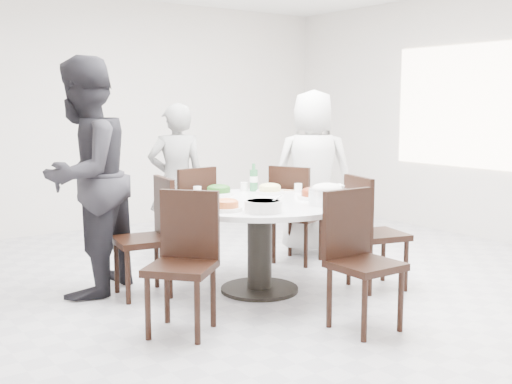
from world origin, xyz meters
TOP-DOWN VIEW (x-y plane):
  - floor at (0.00, 0.00)m, footprint 6.00×6.00m
  - wall_back at (0.00, 3.00)m, footprint 6.00×0.01m
  - wall_right at (3.00, 0.00)m, footprint 0.01×6.00m
  - window at (2.98, 0.00)m, footprint 0.04×2.20m
  - dining_table at (-0.29, -0.33)m, footprint 1.50×1.50m
  - chair_ne at (0.59, 0.24)m, footprint 0.55×0.55m
  - chair_n at (-0.36, 0.76)m, footprint 0.46×0.46m
  - chair_nw at (-1.13, 0.12)m, footprint 0.48×0.48m
  - chair_sw at (-1.30, -0.81)m, footprint 0.59×0.59m
  - chair_s at (-0.25, -1.48)m, footprint 0.43×0.43m
  - chair_se at (0.55, -0.83)m, footprint 0.51×0.51m
  - diner_right at (0.95, 0.45)m, footprint 0.97×0.92m
  - diner_middle at (-0.27, 1.08)m, footprint 0.65×0.54m
  - diner_left at (-1.46, 0.44)m, footprint 1.18×1.14m
  - dish_greens at (-0.38, 0.15)m, footprint 0.26×0.26m
  - dish_pale at (0.04, -0.03)m, footprint 0.25×0.25m
  - dish_orange at (-0.78, -0.15)m, footprint 0.25×0.25m
  - dish_redbrown at (0.16, -0.49)m, footprint 0.29×0.29m
  - dish_tofu at (-0.76, -0.55)m, footprint 0.24×0.24m
  - rice_bowl at (0.04, -0.77)m, footprint 0.29×0.29m
  - soup_bowl at (-0.58, -0.76)m, footprint 0.28×0.28m
  - beverage_bottle at (0.02, 0.18)m, footprint 0.07×0.07m
  - tea_cups at (-0.31, 0.30)m, footprint 0.07×0.07m
  - chopsticks at (-0.30, 0.34)m, footprint 0.24×0.04m

SIDE VIEW (x-z plane):
  - floor at x=0.00m, z-range -0.01..0.01m
  - dining_table at x=-0.29m, z-range 0.00..0.75m
  - chair_ne at x=0.59m, z-range 0.00..0.95m
  - chair_n at x=-0.36m, z-range 0.00..0.95m
  - chair_nw at x=-1.13m, z-range 0.00..0.95m
  - chair_sw at x=-1.30m, z-range 0.00..0.95m
  - chair_s at x=-0.25m, z-range 0.00..0.95m
  - chair_se at x=0.55m, z-range 0.00..0.95m
  - chopsticks at x=-0.30m, z-range 0.75..0.76m
  - diner_middle at x=-0.27m, z-range 0.00..1.54m
  - dish_tofu at x=-0.76m, z-range 0.75..0.81m
  - dish_pale at x=0.04m, z-range 0.75..0.82m
  - dish_orange at x=-0.78m, z-range 0.75..0.82m
  - dish_greens at x=-0.38m, z-range 0.75..0.82m
  - dish_redbrown at x=0.16m, z-range 0.75..0.82m
  - tea_cups at x=-0.31m, z-range 0.75..0.83m
  - soup_bowl at x=-0.58m, z-range 0.75..0.83m
  - rice_bowl at x=0.04m, z-range 0.75..0.88m
  - diner_right at x=0.95m, z-range 0.00..1.67m
  - beverage_bottle at x=0.02m, z-range 0.75..1.00m
  - diner_left at x=-1.46m, z-range 0.00..1.91m
  - wall_back at x=0.00m, z-range 0.00..2.80m
  - wall_right at x=3.00m, z-range 0.00..2.80m
  - window at x=2.98m, z-range 0.80..2.20m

